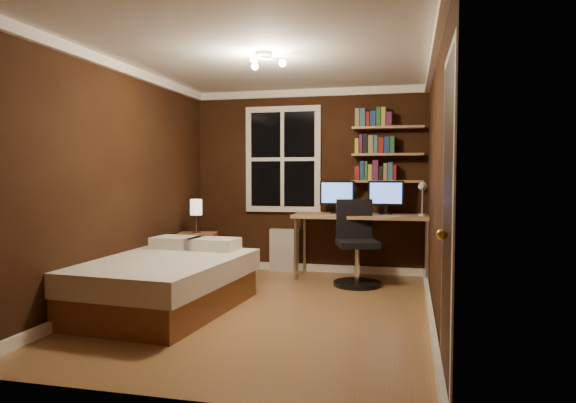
% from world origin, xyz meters
% --- Properties ---
extents(floor, '(4.20, 4.20, 0.00)m').
position_xyz_m(floor, '(0.00, 0.00, 0.00)').
color(floor, olive).
rests_on(floor, ground).
extents(wall_back, '(3.20, 0.04, 2.50)m').
position_xyz_m(wall_back, '(0.00, 2.10, 1.25)').
color(wall_back, black).
rests_on(wall_back, ground).
extents(wall_left, '(0.04, 4.20, 2.50)m').
position_xyz_m(wall_left, '(-1.60, 0.00, 1.25)').
color(wall_left, black).
rests_on(wall_left, ground).
extents(wall_right, '(0.04, 4.20, 2.50)m').
position_xyz_m(wall_right, '(1.60, 0.00, 1.25)').
color(wall_right, black).
rests_on(wall_right, ground).
extents(ceiling, '(3.20, 4.20, 0.02)m').
position_xyz_m(ceiling, '(0.00, 0.00, 2.50)').
color(ceiling, white).
rests_on(ceiling, wall_back).
extents(window, '(1.06, 0.06, 1.46)m').
position_xyz_m(window, '(-0.35, 2.06, 1.55)').
color(window, white).
rests_on(window, wall_back).
extents(door, '(0.03, 0.82, 2.05)m').
position_xyz_m(door, '(1.59, -1.55, 1.02)').
color(door, black).
rests_on(door, ground).
extents(door_knob, '(0.06, 0.06, 0.06)m').
position_xyz_m(door_knob, '(1.55, -1.85, 1.00)').
color(door_knob, gold).
rests_on(door_knob, door).
extents(ceiling_fixture, '(0.44, 0.44, 0.18)m').
position_xyz_m(ceiling_fixture, '(0.00, -0.10, 2.40)').
color(ceiling_fixture, beige).
rests_on(ceiling_fixture, ceiling).
extents(bookshelf_lower, '(0.92, 0.22, 0.03)m').
position_xyz_m(bookshelf_lower, '(1.08, 1.98, 1.25)').
color(bookshelf_lower, '#A17A4E').
rests_on(bookshelf_lower, wall_back).
extents(books_row_lower, '(0.54, 0.16, 0.23)m').
position_xyz_m(books_row_lower, '(1.08, 1.98, 1.38)').
color(books_row_lower, maroon).
rests_on(books_row_lower, bookshelf_lower).
extents(bookshelf_middle, '(0.92, 0.22, 0.03)m').
position_xyz_m(bookshelf_middle, '(1.08, 1.98, 1.60)').
color(bookshelf_middle, '#A17A4E').
rests_on(bookshelf_middle, wall_back).
extents(books_row_middle, '(0.48, 0.16, 0.23)m').
position_xyz_m(books_row_middle, '(1.08, 1.98, 1.73)').
color(books_row_middle, navy).
rests_on(books_row_middle, bookshelf_middle).
extents(bookshelf_upper, '(0.92, 0.22, 0.03)m').
position_xyz_m(bookshelf_upper, '(1.08, 1.98, 1.95)').
color(bookshelf_upper, '#A17A4E').
rests_on(bookshelf_upper, wall_back).
extents(books_row_upper, '(0.42, 0.16, 0.23)m').
position_xyz_m(books_row_upper, '(1.08, 1.98, 2.08)').
color(books_row_upper, '#296132').
rests_on(books_row_upper, bookshelf_upper).
extents(bed, '(1.50, 1.98, 0.64)m').
position_xyz_m(bed, '(-1.00, -0.27, 0.27)').
color(bed, brown).
rests_on(bed, ground).
extents(nightstand, '(0.56, 0.56, 0.59)m').
position_xyz_m(nightstand, '(-1.27, 1.20, 0.30)').
color(nightstand, brown).
rests_on(nightstand, ground).
extents(bedside_lamp, '(0.15, 0.15, 0.44)m').
position_xyz_m(bedside_lamp, '(-1.27, 1.20, 0.81)').
color(bedside_lamp, beige).
rests_on(bedside_lamp, nightstand).
extents(radiator, '(0.39, 0.14, 0.59)m').
position_xyz_m(radiator, '(-0.31, 1.99, 0.29)').
color(radiator, beige).
rests_on(radiator, ground).
extents(desk, '(1.74, 0.65, 0.83)m').
position_xyz_m(desk, '(0.78, 1.75, 0.77)').
color(desk, '#A17A4E').
rests_on(desk, ground).
extents(monitor_left, '(0.45, 0.12, 0.43)m').
position_xyz_m(monitor_left, '(0.44, 1.84, 1.04)').
color(monitor_left, black).
rests_on(monitor_left, desk).
extents(monitor_right, '(0.45, 0.12, 0.43)m').
position_xyz_m(monitor_right, '(1.07, 1.84, 1.04)').
color(monitor_right, black).
rests_on(monitor_right, desk).
extents(desk_lamp, '(0.14, 0.32, 0.44)m').
position_xyz_m(desk_lamp, '(1.52, 1.61, 1.05)').
color(desk_lamp, silver).
rests_on(desk_lamp, desk).
extents(office_chair, '(0.58, 0.58, 1.03)m').
position_xyz_m(office_chair, '(0.75, 1.33, 0.40)').
color(office_chair, black).
rests_on(office_chair, ground).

